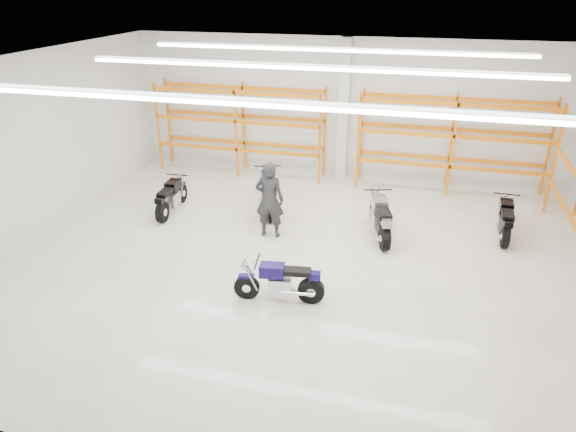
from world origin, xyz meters
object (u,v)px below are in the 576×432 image
(motorcycle_back_c, at_px, (380,219))
(motorcycle_back_d, at_px, (505,220))
(motorcycle_back_a, at_px, (171,198))
(standing_man, at_px, (270,200))
(motorcycle_main, at_px, (283,283))
(structural_column, at_px, (344,111))
(motorcycle_back_b, at_px, (268,193))

(motorcycle_back_c, distance_m, motorcycle_back_d, 3.20)
(motorcycle_back_a, relative_size, motorcycle_back_c, 0.92)
(motorcycle_back_c, distance_m, standing_man, 2.87)
(motorcycle_back_a, height_order, motorcycle_back_d, motorcycle_back_d)
(standing_man, bearing_deg, motorcycle_back_d, -169.91)
(motorcycle_main, height_order, motorcycle_back_a, motorcycle_back_a)
(motorcycle_main, height_order, motorcycle_back_c, motorcycle_back_c)
(motorcycle_main, height_order, structural_column, structural_column)
(motorcycle_back_a, bearing_deg, motorcycle_back_c, -0.12)
(motorcycle_back_d, relative_size, standing_man, 0.99)
(motorcycle_main, bearing_deg, structural_column, 90.16)
(motorcycle_back_c, bearing_deg, motorcycle_back_b, 166.66)
(motorcycle_main, height_order, motorcycle_back_b, motorcycle_back_b)
(standing_man, bearing_deg, motorcycle_back_a, -15.54)
(motorcycle_back_a, distance_m, standing_man, 3.23)
(motorcycle_back_d, bearing_deg, motorcycle_back_b, -179.32)
(standing_man, distance_m, structural_column, 4.97)
(motorcycle_back_b, relative_size, standing_man, 1.18)
(motorcycle_back_b, height_order, standing_man, standing_man)
(motorcycle_main, height_order, standing_man, standing_man)
(structural_column, bearing_deg, motorcycle_back_b, -114.94)
(motorcycle_back_a, xyz_separation_m, motorcycle_back_d, (8.96, 0.82, 0.00))
(motorcycle_back_d, bearing_deg, motorcycle_back_c, -164.90)
(motorcycle_back_b, distance_m, motorcycle_back_d, 6.30)
(motorcycle_back_a, bearing_deg, standing_man, -11.60)
(motorcycle_back_a, bearing_deg, motorcycle_back_d, 5.24)
(motorcycle_back_a, relative_size, structural_column, 0.44)
(motorcycle_back_a, bearing_deg, structural_column, 43.95)
(motorcycle_main, bearing_deg, motorcycle_back_b, 110.42)
(motorcycle_main, bearing_deg, motorcycle_back_c, 64.36)
(standing_man, bearing_deg, motorcycle_main, 107.67)
(structural_column, bearing_deg, motorcycle_back_c, -67.72)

